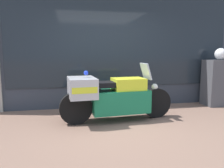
{
  "coord_description": "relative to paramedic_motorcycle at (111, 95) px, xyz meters",
  "views": [
    {
      "loc": [
        -0.94,
        -3.7,
        1.4
      ],
      "look_at": [
        0.01,
        1.1,
        0.7
      ],
      "focal_mm": 35.0,
      "sensor_mm": 36.0,
      "label": 1
    }
  ],
  "objects": [
    {
      "name": "window_display",
      "position": [
        0.51,
        1.44,
        -0.09
      ],
      "size": [
        5.51,
        0.3,
        1.86
      ],
      "color": "slate",
      "rests_on": "ground"
    },
    {
      "name": "utility_cabinet",
      "position": [
        3.11,
        0.83,
        0.07
      ],
      "size": [
        0.78,
        0.5,
        1.22
      ],
      "primitive_type": "cube",
      "color": "#4C4C51",
      "rests_on": "ground"
    },
    {
      "name": "white_helmet",
      "position": [
        3.08,
        0.8,
        0.83
      ],
      "size": [
        0.3,
        0.3,
        0.3
      ],
      "primitive_type": "sphere",
      "color": "white",
      "rests_on": "utility_cabinet"
    },
    {
      "name": "shop_building",
      "position": [
        -0.33,
        1.41,
        1.12
      ],
      "size": [
        6.91,
        0.55,
        3.3
      ],
      "color": "#333842",
      "rests_on": "ground"
    },
    {
      "name": "ground_plane",
      "position": [
        0.12,
        -0.59,
        -0.54
      ],
      "size": [
        60.0,
        60.0,
        0.0
      ],
      "primitive_type": "plane",
      "color": "#7A5B4C"
    },
    {
      "name": "paramedic_motorcycle",
      "position": [
        0.0,
        0.0,
        0.0
      ],
      "size": [
        2.38,
        0.8,
        1.19
      ],
      "rotation": [
        0.0,
        0.0,
        0.08
      ],
      "color": "black",
      "rests_on": "ground"
    }
  ]
}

